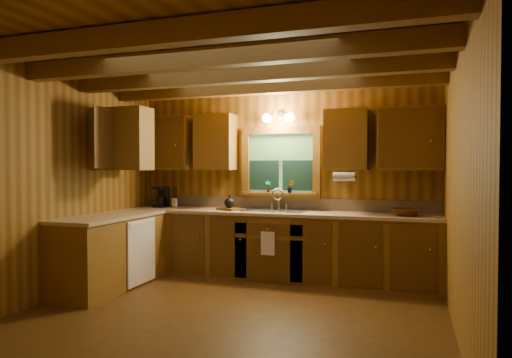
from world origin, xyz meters
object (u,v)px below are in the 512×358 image
object	(u,v)px
wicker_basket	(406,212)
cutting_board	(229,209)
sink	(275,214)
coffee_maker	(162,197)

from	to	relation	value
wicker_basket	cutting_board	bearing A→B (deg)	179.98
cutting_board	sink	bearing A→B (deg)	28.81
coffee_maker	cutting_board	size ratio (longest dim) A/B	0.98
sink	wicker_basket	world-z (taller)	sink
sink	cutting_board	bearing A→B (deg)	-175.44
cutting_board	wicker_basket	distance (m)	2.30
wicker_basket	sink	bearing A→B (deg)	178.22
sink	coffee_maker	xyz separation A→B (m)	(-1.76, 0.08, 0.19)
sink	wicker_basket	size ratio (longest dim) A/B	2.31
cutting_board	wicker_basket	bearing A→B (deg)	24.23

